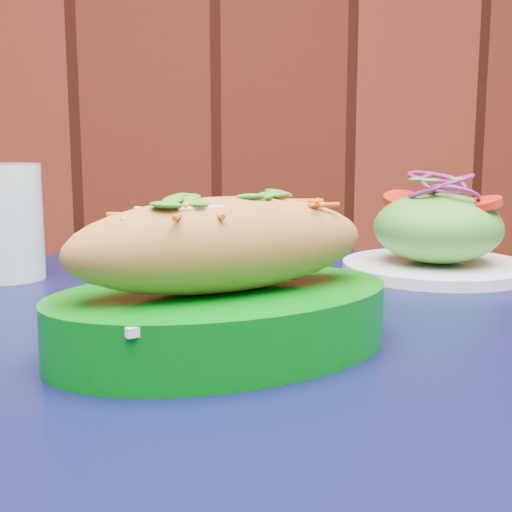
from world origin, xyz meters
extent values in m
cube|color=black|center=(0.39, 1.43, 0.73)|extent=(1.02, 1.02, 0.03)
cube|color=white|center=(0.29, 1.40, 0.79)|extent=(0.22, 0.18, 0.01)
ellipsoid|color=#BC793B|center=(0.29, 1.40, 0.83)|extent=(0.24, 0.16, 0.07)
cylinder|color=white|center=(0.55, 1.66, 0.76)|extent=(0.21, 0.21, 0.01)
ellipsoid|color=#4C992D|center=(0.55, 1.66, 0.80)|extent=(0.14, 0.14, 0.08)
cylinder|color=red|center=(0.59, 1.63, 0.84)|extent=(0.04, 0.04, 0.01)
cylinder|color=red|center=(0.52, 1.68, 0.84)|extent=(0.04, 0.04, 0.01)
cylinder|color=red|center=(0.55, 1.70, 0.84)|extent=(0.04, 0.04, 0.01)
torus|color=#7F1B68|center=(0.55, 1.66, 0.85)|extent=(0.05, 0.05, 0.00)
torus|color=#7F1B68|center=(0.55, 1.66, 0.85)|extent=(0.05, 0.05, 0.00)
torus|color=#7F1B68|center=(0.55, 1.66, 0.85)|extent=(0.05, 0.05, 0.00)
torus|color=#7F1B68|center=(0.55, 1.66, 0.86)|extent=(0.05, 0.05, 0.00)
torus|color=#7F1B68|center=(0.55, 1.66, 0.86)|extent=(0.05, 0.05, 0.00)
cylinder|color=silver|center=(0.08, 1.68, 0.81)|extent=(0.08, 0.08, 0.12)
camera|label=1|loc=(0.26, 0.90, 0.90)|focal=50.00mm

